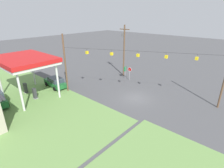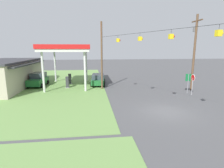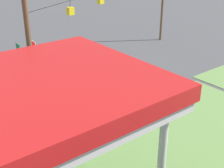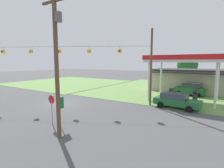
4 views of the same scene
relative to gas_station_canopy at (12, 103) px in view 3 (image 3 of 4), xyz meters
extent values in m
plane|color=#4C4C4F|center=(-12.41, -9.81, -5.44)|extent=(160.00, 160.00, 0.00)
cube|color=silver|center=(0.00, 0.00, -0.19)|extent=(8.81, 6.38, 0.35)
cube|color=red|center=(0.00, 0.00, 0.26)|extent=(9.01, 6.58, 0.55)
cylinder|color=silver|center=(-3.81, -2.59, -2.90)|extent=(0.28, 0.28, 5.07)
cylinder|color=black|center=(-1.20, -3.34, -5.10)|extent=(0.70, 0.28, 0.68)
cylinder|color=black|center=(-1.37, -5.22, -5.10)|extent=(0.70, 0.28, 0.68)
cylinder|color=#99999E|center=(-7.26, -15.28, -4.39)|extent=(0.08, 0.08, 2.10)
cylinder|color=white|center=(-7.26, -15.28, -3.34)|extent=(0.80, 0.03, 0.80)
cylinder|color=red|center=(-7.26, -15.28, -3.34)|extent=(0.70, 0.03, 0.70)
cylinder|color=gray|center=(-6.20, -15.35, -4.24)|extent=(0.07, 0.07, 2.40)
cube|color=#146B33|center=(-6.15, -15.35, -3.49)|extent=(0.04, 0.70, 0.90)
cylinder|color=brown|center=(-2.74, -4.81, -0.98)|extent=(0.24, 0.24, 8.92)
cube|color=yellow|center=(-9.19, -8.15, 0.96)|extent=(0.32, 0.32, 0.40)
sphere|color=yellow|center=(-9.19, -8.32, 0.96)|extent=(0.28, 0.28, 0.28)
cylinder|color=black|center=(-5.96, -6.48, 1.34)|extent=(0.02, 0.02, 0.35)
cube|color=yellow|center=(-5.96, -6.48, 0.96)|extent=(0.32, 0.32, 0.40)
sphere|color=red|center=(-5.96, -6.65, 0.96)|extent=(0.28, 0.28, 0.28)
camera|label=1|loc=(-25.09, 9.68, 6.13)|focal=28.00mm
camera|label=2|loc=(-26.27, -3.34, -0.04)|focal=28.00mm
camera|label=3|loc=(2.68, 8.19, 4.30)|focal=50.00mm
camera|label=4|loc=(4.46, -24.32, -0.29)|focal=28.00mm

